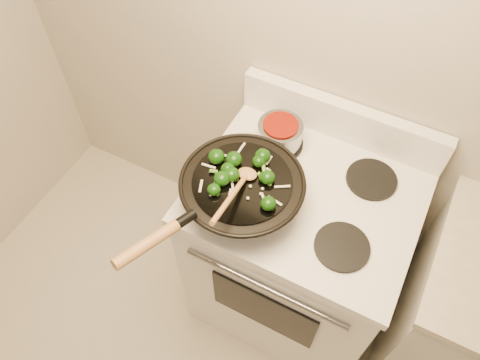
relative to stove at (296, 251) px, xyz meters
The scene contains 5 objects.
stove is the anchor object (origin of this frame).
wok 0.58m from the stove, 139.01° to the right, with size 0.41×0.66×0.21m.
stirfry 0.65m from the stove, 145.52° to the right, with size 0.30×0.24×0.05m.
wooden_spoon 0.68m from the stove, 129.68° to the right, with size 0.07×0.29×0.11m.
saucepan 0.56m from the stove, 140.99° to the left, with size 0.16×0.26×0.10m.
Camera 1 is at (-0.04, 0.25, 2.27)m, focal length 35.00 mm.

